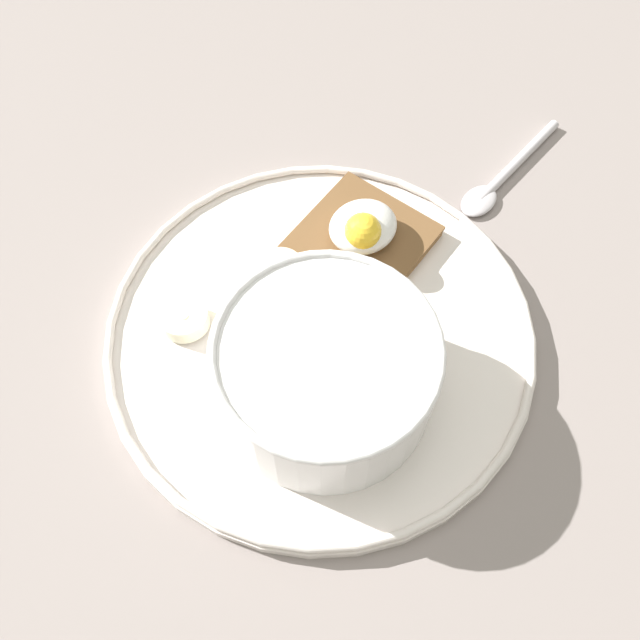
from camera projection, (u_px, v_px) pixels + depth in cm
name	position (u px, v px, depth cm)	size (l,w,h in cm)	color
ground_plane	(320.00, 346.00, 52.22)	(120.00, 120.00, 2.00)	gray
plate	(320.00, 335.00, 50.65)	(30.52, 30.52, 1.60)	silver
oatmeal_bowl	(326.00, 372.00, 45.38)	(14.37, 14.37, 6.81)	white
toast_slice	(362.00, 240.00, 53.62)	(11.75, 11.75, 1.09)	brown
poached_egg	(363.00, 228.00, 51.82)	(5.47, 5.94, 3.45)	white
banana_slice_front	(185.00, 320.00, 50.25)	(3.69, 3.80, 1.58)	#F2EAC2
banana_slice_left	(276.00, 272.00, 52.05)	(4.74, 4.78, 1.75)	beige
banana_slice_back	(241.00, 302.00, 51.04)	(4.24, 4.23, 1.25)	beige
spoon	(500.00, 179.00, 58.03)	(12.82, 5.33, 0.80)	silver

